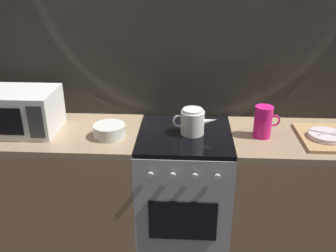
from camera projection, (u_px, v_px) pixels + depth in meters
The scene contains 10 objects.
ground_plane at pixel (183, 244), 2.72m from camera, with size 8.00×8.00×0.00m, color #2D2D33.
back_wall at pixel (186, 74), 2.53m from camera, with size 3.60×0.05×2.40m.
counter_left at pixel (55, 188), 2.59m from camera, with size 1.20×0.60×0.90m.
stove_unit at pixel (184, 193), 2.54m from camera, with size 0.60×0.63×0.90m.
counter_right at pixel (317, 197), 2.49m from camera, with size 1.20×0.60×0.90m.
microwave at pixel (20, 111), 2.35m from camera, with size 0.46×0.35×0.27m.
kettle at pixel (193, 122), 2.33m from camera, with size 0.28×0.15×0.17m.
mixing_bowl at pixel (109, 131), 2.30m from camera, with size 0.20×0.20×0.08m, color silver.
pitcher at pixel (263, 122), 2.28m from camera, with size 0.16×0.11×0.20m.
dish_pile at pixel (325, 137), 2.27m from camera, with size 0.30×0.40×0.06m.
Camera 1 is at (0.01, -2.13, 1.91)m, focal length 39.51 mm.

